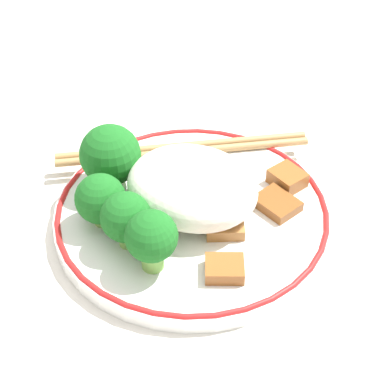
{
  "coord_description": "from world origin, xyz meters",
  "views": [
    {
      "loc": [
        0.17,
        -0.36,
        0.38
      ],
      "look_at": [
        0.0,
        0.0,
        0.04
      ],
      "focal_mm": 60.0,
      "sensor_mm": 36.0,
      "label": 1
    }
  ],
  "objects_px": {
    "broccoli_back_left": "(109,157)",
    "broccoli_back_center": "(100,199)",
    "broccoli_mid_left": "(154,239)",
    "broccoli_back_right": "(126,218)",
    "chopsticks": "(183,149)",
    "plate": "(192,215)"
  },
  "relations": [
    {
      "from": "broccoli_mid_left",
      "to": "plate",
      "type": "bearing_deg",
      "value": 91.82
    },
    {
      "from": "broccoli_mid_left",
      "to": "broccoli_back_left",
      "type": "bearing_deg",
      "value": 139.27
    },
    {
      "from": "broccoli_back_left",
      "to": "broccoli_back_center",
      "type": "distance_m",
      "value": 0.05
    },
    {
      "from": "broccoli_back_center",
      "to": "broccoli_back_left",
      "type": "bearing_deg",
      "value": 111.45
    },
    {
      "from": "broccoli_back_center",
      "to": "broccoli_mid_left",
      "type": "xyz_separation_m",
      "value": [
        0.06,
        -0.03,
        0.01
      ]
    },
    {
      "from": "broccoli_back_center",
      "to": "chopsticks",
      "type": "relative_size",
      "value": 0.23
    },
    {
      "from": "plate",
      "to": "chopsticks",
      "type": "height_order",
      "value": "chopsticks"
    },
    {
      "from": "plate",
      "to": "broccoli_back_center",
      "type": "relative_size",
      "value": 5.0
    },
    {
      "from": "broccoli_mid_left",
      "to": "chopsticks",
      "type": "relative_size",
      "value": 0.26
    },
    {
      "from": "broccoli_mid_left",
      "to": "broccoli_back_center",
      "type": "bearing_deg",
      "value": 157.61
    },
    {
      "from": "broccoli_back_left",
      "to": "broccoli_back_center",
      "type": "height_order",
      "value": "broccoli_back_left"
    },
    {
      "from": "plate",
      "to": "broccoli_mid_left",
      "type": "height_order",
      "value": "broccoli_mid_left"
    },
    {
      "from": "broccoli_back_left",
      "to": "broccoli_back_center",
      "type": "bearing_deg",
      "value": -68.55
    },
    {
      "from": "broccoli_back_center",
      "to": "chopsticks",
      "type": "height_order",
      "value": "broccoli_back_center"
    },
    {
      "from": "broccoli_back_left",
      "to": "broccoli_back_center",
      "type": "xyz_separation_m",
      "value": [
        0.02,
        -0.04,
        -0.01
      ]
    },
    {
      "from": "chopsticks",
      "to": "plate",
      "type": "bearing_deg",
      "value": -58.76
    },
    {
      "from": "plate",
      "to": "broccoli_mid_left",
      "type": "xyz_separation_m",
      "value": [
        0.0,
        -0.07,
        0.04
      ]
    },
    {
      "from": "broccoli_back_center",
      "to": "broccoli_mid_left",
      "type": "relative_size",
      "value": 0.88
    },
    {
      "from": "broccoli_back_left",
      "to": "broccoli_back_center",
      "type": "relative_size",
      "value": 1.29
    },
    {
      "from": "broccoli_back_right",
      "to": "chopsticks",
      "type": "distance_m",
      "value": 0.13
    },
    {
      "from": "broccoli_back_right",
      "to": "chopsticks",
      "type": "xyz_separation_m",
      "value": [
        -0.01,
        0.13,
        -0.02
      ]
    },
    {
      "from": "broccoli_back_left",
      "to": "broccoli_back_right",
      "type": "relative_size",
      "value": 1.21
    }
  ]
}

